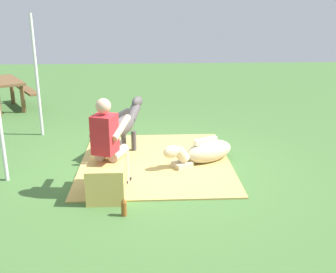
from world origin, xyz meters
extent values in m
plane|color=#426B33|center=(0.00, 0.00, 0.00)|extent=(24.00, 24.00, 0.00)
cube|color=tan|center=(0.26, -0.06, 0.01)|extent=(2.79, 2.45, 0.02)
cube|color=tan|center=(-0.94, 0.63, 0.24)|extent=(0.64, 0.50, 0.48)
cylinder|color=#D8AD8C|center=(-0.67, 0.65, 0.55)|extent=(0.42, 0.27, 0.14)
cylinder|color=#D8AD8C|center=(-0.48, 0.58, 0.24)|extent=(0.11, 0.11, 0.48)
cube|color=black|center=(-0.48, 0.58, 0.03)|extent=(0.24, 0.17, 0.06)
cylinder|color=#D8AD8C|center=(-0.74, 0.46, 0.55)|extent=(0.42, 0.27, 0.14)
cylinder|color=#D8AD8C|center=(-0.55, 0.39, 0.24)|extent=(0.11, 0.11, 0.48)
cube|color=black|center=(-0.55, 0.39, 0.03)|extent=(0.24, 0.17, 0.06)
cube|color=red|center=(-0.89, 0.63, 0.88)|extent=(0.38, 0.37, 0.52)
cylinder|color=#D8AD8C|center=(-0.67, 0.71, 0.93)|extent=(0.50, 0.26, 0.26)
cylinder|color=#D8AD8C|center=(-0.78, 0.41, 0.93)|extent=(0.50, 0.26, 0.26)
sphere|color=#D8AD8C|center=(-0.89, 0.63, 1.26)|extent=(0.20, 0.20, 0.20)
ellipsoid|color=#4C4747|center=(0.58, 0.51, 0.55)|extent=(0.90, 0.63, 0.34)
cylinder|color=#4C4747|center=(0.88, 0.49, 0.19)|extent=(0.09, 0.09, 0.38)
cylinder|color=#4C4747|center=(0.80, 0.31, 0.19)|extent=(0.09, 0.09, 0.38)
cylinder|color=#4C4747|center=(0.36, 0.72, 0.19)|extent=(0.09, 0.09, 0.38)
cylinder|color=#4C4747|center=(0.28, 0.53, 0.19)|extent=(0.09, 0.09, 0.38)
cylinder|color=#4C4747|center=(1.04, 0.31, 0.65)|extent=(0.41, 0.31, 0.33)
ellipsoid|color=#4C4747|center=(1.20, 0.24, 0.81)|extent=(0.36, 0.27, 0.20)
cube|color=#2A2727|center=(0.58, 0.51, 0.74)|extent=(0.57, 0.29, 0.08)
cylinder|color=#2A2727|center=(0.15, 0.70, 0.50)|extent=(0.07, 0.07, 0.30)
ellipsoid|color=beige|center=(0.25, -0.95, 0.18)|extent=(0.78, 0.96, 0.36)
cube|color=beige|center=(-0.01, -0.48, 0.05)|extent=(0.35, 0.36, 0.10)
cylinder|color=beige|center=(-0.02, -0.46, 0.24)|extent=(0.30, 0.34, 0.30)
ellipsoid|color=beige|center=(-0.11, -0.31, 0.32)|extent=(0.29, 0.34, 0.20)
cube|color=beige|center=(0.21, -0.88, 0.38)|extent=(0.29, 0.42, 0.08)
cylinder|color=brown|center=(-1.50, 0.37, 0.09)|extent=(0.07, 0.07, 0.18)
cone|color=brown|center=(-1.50, 0.37, 0.21)|extent=(0.06, 0.06, 0.06)
cylinder|color=silver|center=(1.87, 2.19, 1.18)|extent=(0.06, 0.06, 2.35)
cube|color=brown|center=(3.98, 3.57, 0.72)|extent=(1.65, 1.36, 0.06)
cube|color=brown|center=(4.25, 3.12, 0.44)|extent=(1.42, 0.96, 0.05)
cube|color=brown|center=(4.60, 3.61, 0.34)|extent=(0.08, 0.08, 0.69)
cube|color=brown|center=(3.65, 3.06, 0.34)|extent=(0.08, 0.08, 0.69)
camera|label=1|loc=(-5.96, 0.05, 2.51)|focal=42.96mm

